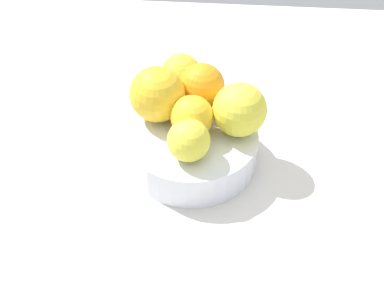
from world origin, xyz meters
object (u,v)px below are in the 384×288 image
Objects in this scene: orange_in_bowl_2 at (240,110)px; orange_in_bowl_4 at (189,116)px; orange_in_bowl_1 at (157,94)px; side_plate at (359,254)px; orange_in_bowl_0 at (192,141)px; orange_in_bowl_3 at (202,86)px; fruit_bowl at (192,147)px; orange_loose_0 at (181,74)px.

orange_in_bowl_4 is (-7.19, -1.04, -0.81)cm from orange_in_bowl_2.
orange_in_bowl_1 is 1.33× the size of orange_in_bowl_4.
orange_in_bowl_1 is 0.58× the size of side_plate.
orange_in_bowl_1 is 6.21cm from orange_in_bowl_4.
orange_in_bowl_2 reaches higher than side_plate.
side_plate is (22.60, -10.66, -8.22)cm from orange_in_bowl_0.
orange_in_bowl_0 is 0.71× the size of orange_in_bowl_1.
orange_in_bowl_4 reaches higher than side_plate.
orange_in_bowl_0 is 11.96cm from orange_in_bowl_3.
orange_in_bowl_3 reaches higher than fruit_bowl.
orange_in_bowl_0 reaches higher than side_plate.
orange_in_bowl_3 is 13.31cm from orange_loose_0.
orange_in_bowl_1 is at bearing 146.25° from side_plate.
orange_in_bowl_3 is at bearing 135.77° from orange_in_bowl_2.
orange_in_bowl_4 is at bearing 99.10° from orange_in_bowl_0.
orange_in_bowl_4 is (-0.39, 0.16, 6.10)cm from fruit_bowl.
orange_in_bowl_4 is at bearing -171.77° from orange_in_bowl_2.
side_plate is (22.17, -22.60, -8.84)cm from orange_in_bowl_3.
side_plate is (26.64, -33.85, -3.31)cm from orange_loose_0.
side_plate is (16.23, -16.82, -9.19)cm from orange_in_bowl_2.
fruit_bowl is at bearing 95.00° from orange_in_bowl_0.
side_plate is (23.42, -15.78, -8.38)cm from orange_in_bowl_4.
orange_loose_0 is at bearing 121.44° from orange_in_bowl_2.
orange_in_bowl_1 reaches higher than side_plate.
orange_in_bowl_3 is (6.40, 3.51, -0.60)cm from orange_in_bowl_1.
orange_loose_0 is (-4.47, 11.25, -5.53)cm from orange_in_bowl_3.
fruit_bowl is 9.69cm from orange_in_bowl_1.
orange_in_bowl_0 is 8.91cm from orange_in_bowl_2.
orange_in_bowl_4 is 0.85× the size of orange_loose_0.
orange_in_bowl_0 is at bearing -80.90° from orange_in_bowl_4.
orange_in_bowl_3 is 0.50× the size of side_plate.
orange_in_bowl_3 reaches higher than side_plate.
orange_in_bowl_3 is 1.14× the size of orange_in_bowl_4.
orange_in_bowl_2 reaches higher than fruit_bowl.
orange_in_bowl_2 is at bearing 8.23° from orange_in_bowl_4.
fruit_bowl is 2.75× the size of orange_in_bowl_3.
orange_in_bowl_0 is at bearing -80.12° from orange_loose_0.
orange_in_bowl_4 is at bearing 157.30° from fruit_bowl.
orange_in_bowl_4 is (5.15, -3.31, -1.06)cm from orange_in_bowl_1.
fruit_bowl is at bearing -169.99° from orange_in_bowl_2.
fruit_bowl is 2.69× the size of orange_loose_0.
orange_loose_0 is (-3.61, 18.24, 1.03)cm from fruit_bowl.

